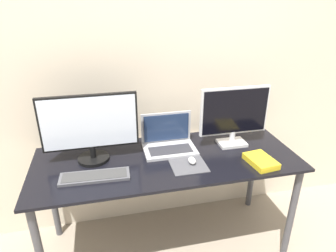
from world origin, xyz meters
TOP-DOWN VIEW (x-y plane):
  - wall_back at (0.00, 0.70)m, footprint 7.00×0.05m
  - desk at (0.00, 0.32)m, footprint 1.63×0.64m
  - monitor_left at (-0.44, 0.40)m, footprint 0.56×0.19m
  - monitor_right at (0.47, 0.40)m, footprint 0.46×0.13m
  - laptop at (0.04, 0.44)m, footprint 0.33×0.22m
  - keyboard at (-0.44, 0.20)m, footprint 0.39×0.14m
  - mousepad at (0.11, 0.20)m, footprint 0.21×0.19m
  - mouse at (0.13, 0.22)m, footprint 0.04×0.07m
  - book at (0.53, 0.13)m, footprint 0.16×0.21m

SIDE VIEW (x-z plane):
  - desk at x=0.00m, z-range 0.26..0.97m
  - mousepad at x=0.11m, z-range 0.70..0.71m
  - keyboard at x=-0.44m, z-range 0.70..0.72m
  - book at x=0.53m, z-range 0.70..0.74m
  - mouse at x=0.13m, z-range 0.71..0.74m
  - laptop at x=0.04m, z-range 0.65..0.87m
  - monitor_right at x=0.47m, z-range 0.72..1.12m
  - monitor_left at x=-0.44m, z-range 0.72..1.13m
  - wall_back at x=0.00m, z-range 0.00..2.50m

